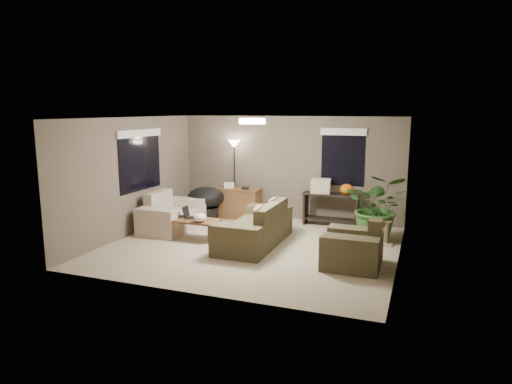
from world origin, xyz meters
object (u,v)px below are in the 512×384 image
(desk, at_px, (239,203))
(console_table, at_px, (331,207))
(coffee_table, at_px, (195,222))
(papasan_chair, at_px, (206,201))
(floor_lamp, at_px, (234,153))
(main_sofa, at_px, (256,230))
(houseplant, at_px, (378,214))
(loveseat, at_px, (171,216))
(armchair, at_px, (353,249))
(cat_scratching_post, at_px, (385,234))

(desk, height_order, console_table, same)
(coffee_table, distance_m, console_table, 3.21)
(coffee_table, bearing_deg, console_table, 41.44)
(papasan_chair, relative_size, floor_lamp, 0.51)
(main_sofa, distance_m, floor_lamp, 2.81)
(coffee_table, bearing_deg, main_sofa, 4.70)
(coffee_table, bearing_deg, houseplant, 19.45)
(main_sofa, distance_m, desk, 2.29)
(loveseat, distance_m, floor_lamp, 2.29)
(console_table, bearing_deg, houseplant, -37.46)
(coffee_table, height_order, papasan_chair, papasan_chair)
(papasan_chair, distance_m, houseplant, 4.14)
(armchair, bearing_deg, main_sofa, 162.57)
(desk, xyz_separation_m, floor_lamp, (-0.16, 0.14, 1.22))
(main_sofa, relative_size, console_table, 1.69)
(houseplant, bearing_deg, armchair, -97.18)
(houseplant, distance_m, cat_scratching_post, 0.44)
(armchair, relative_size, cat_scratching_post, 2.00)
(armchair, distance_m, desk, 4.11)
(console_table, bearing_deg, floor_lamp, 178.27)
(loveseat, distance_m, desk, 1.84)
(desk, relative_size, console_table, 0.85)
(main_sofa, distance_m, houseplant, 2.52)
(coffee_table, xyz_separation_m, houseplant, (3.54, 1.25, 0.19))
(cat_scratching_post, bearing_deg, floor_lamp, 162.49)
(loveseat, height_order, coffee_table, loveseat)
(main_sofa, height_order, coffee_table, main_sofa)
(armchair, height_order, coffee_table, armchair)
(papasan_chair, height_order, houseplant, houseplant)
(papasan_chair, bearing_deg, coffee_table, -70.90)
(loveseat, relative_size, floor_lamp, 0.84)
(main_sofa, xyz_separation_m, armchair, (2.01, -0.63, 0.00))
(desk, xyz_separation_m, papasan_chair, (-0.69, -0.40, 0.09))
(loveseat, height_order, floor_lamp, floor_lamp)
(desk, bearing_deg, papasan_chair, -150.06)
(loveseat, xyz_separation_m, desk, (1.00, 1.55, 0.08))
(main_sofa, height_order, cat_scratching_post, main_sofa)
(coffee_table, distance_m, cat_scratching_post, 3.86)
(desk, height_order, papasan_chair, papasan_chair)
(coffee_table, xyz_separation_m, floor_lamp, (-0.04, 2.20, 1.24))
(desk, bearing_deg, coffee_table, -93.35)
(desk, bearing_deg, armchair, -38.86)
(main_sofa, height_order, floor_lamp, floor_lamp)
(desk, bearing_deg, console_table, 1.68)
(console_table, xyz_separation_m, papasan_chair, (-2.98, -0.47, 0.03))
(armchair, bearing_deg, houseplant, 82.82)
(armchair, bearing_deg, floor_lamp, 141.05)
(coffee_table, xyz_separation_m, console_table, (2.41, 2.12, 0.08))
(houseplant, xyz_separation_m, cat_scratching_post, (0.18, -0.24, -0.33))
(houseplant, bearing_deg, floor_lamp, 165.22)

